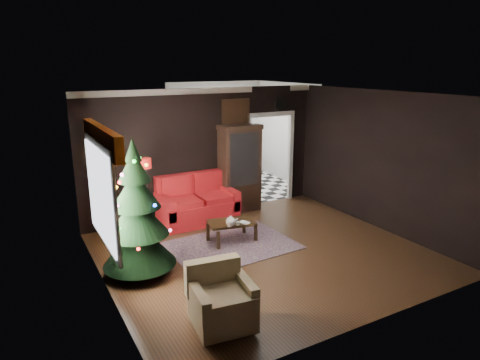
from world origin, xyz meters
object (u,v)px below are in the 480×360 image
loveseat (197,199)px  curio_cabinet (240,170)px  wall_clock (281,104)px  floor_lamp (147,194)px  christmas_tree (137,212)px  armchair (222,296)px  kitchen_table (235,177)px  coffee_table (232,231)px  teapot (231,221)px

loveseat → curio_cabinet: (1.15, 0.22, 0.45)m
curio_cabinet → wall_clock: 1.88m
floor_lamp → christmas_tree: christmas_tree is taller
curio_cabinet → armchair: (-2.43, -3.93, -0.49)m
loveseat → wall_clock: (2.35, 0.40, 1.88)m
curio_cabinet → kitchen_table: size_ratio=2.53×
wall_clock → loveseat: bearing=-170.3°
kitchen_table → coffee_table: bearing=-119.4°
coffee_table → armchair: bearing=-120.4°
curio_cabinet → floor_lamp: bearing=-169.9°
floor_lamp → teapot: 1.77m
floor_lamp → wall_clock: bearing=9.5°
floor_lamp → curio_cabinet: bearing=10.1°
teapot → floor_lamp: bearing=131.1°
curio_cabinet → kitchen_table: 1.67m
curio_cabinet → armchair: size_ratio=2.42×
christmas_tree → teapot: bearing=7.6°
coffee_table → teapot: 0.38m
curio_cabinet → loveseat: bearing=-169.2°
kitchen_table → loveseat: bearing=-137.5°
armchair → wall_clock: bearing=55.7°
loveseat → teapot: (0.01, -1.50, -0.00)m
floor_lamp → christmas_tree: size_ratio=0.65×
christmas_tree → kitchen_table: christmas_tree is taller
loveseat → curio_cabinet: bearing=10.8°
loveseat → coffee_table: (0.14, -1.29, -0.29)m
kitchen_table → floor_lamp: bearing=-148.0°
teapot → curio_cabinet: bearing=56.4°
christmas_tree → loveseat: bearing=44.5°
floor_lamp → kitchen_table: (2.93, 1.84, -0.46)m
christmas_tree → wall_clock: wall_clock is taller
curio_cabinet → wall_clock: wall_clock is taller
curio_cabinet → coffee_table: (-1.01, -1.51, -0.74)m
curio_cabinet → armchair: 4.65m
kitchen_table → armchair: bearing=-119.9°
coffee_table → kitchen_table: (1.66, 2.94, 0.17)m
coffee_table → teapot: bearing=-122.5°
loveseat → teapot: loveseat is taller
curio_cabinet → floor_lamp: size_ratio=1.32×
loveseat → kitchen_table: 2.45m
curio_cabinet → kitchen_table: bearing=65.6°
wall_clock → kitchen_table: 2.43m
christmas_tree → coffee_table: 2.13m
loveseat → armchair: 3.93m
floor_lamp → christmas_tree: (-0.63, -1.55, 0.22)m
loveseat → coffee_table: bearing=-83.7°
curio_cabinet → christmas_tree: 3.51m
armchair → kitchen_table: armchair is taller
curio_cabinet → teapot: 2.11m
coffee_table → teapot: teapot is taller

